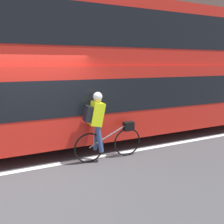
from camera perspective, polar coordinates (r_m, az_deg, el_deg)
The scene contains 7 objects.
ground_plane at distance 5.23m, azimuth -18.27°, elevation -14.38°, with size 80.00×80.00×0.00m, color #424244.
road_center_line at distance 5.39m, azimuth -18.45°, elevation -13.55°, with size 50.00×0.14×0.01m, color silver.
sidewalk_curb at distance 10.50m, azimuth -21.21°, elevation -0.65°, with size 60.00×2.22×0.16m.
building_facade at distance 11.63m, azimuth -23.08°, elevation 19.43°, with size 60.00×0.30×7.81m.
bus at distance 6.87m, azimuth 2.66°, elevation 11.37°, with size 9.38×2.51×3.92m.
cyclist_on_bike at distance 5.18m, azimuth -2.66°, elevation -3.33°, with size 1.75×0.32×1.68m.
trash_bin at distance 10.46m, azimuth -12.24°, elevation 3.18°, with size 0.46×0.46×1.03m.
Camera 1 is at (-0.30, -4.69, 2.31)m, focal length 35.00 mm.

